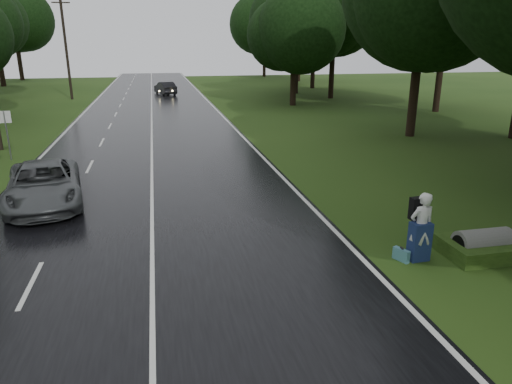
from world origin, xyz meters
The scene contains 14 objects.
ground centered at (0.00, 0.00, 0.00)m, with size 160.00×160.00×0.00m, color #294514.
road centered at (0.00, 20.00, 0.02)m, with size 12.00×140.00×0.04m, color black.
lane_center centered at (0.00, 20.00, 0.04)m, with size 0.12×140.00×0.01m, color silver.
grey_car centered at (-3.91, 8.48, 0.82)m, with size 2.58×5.59×1.55m, color #4C4F51.
far_car centered at (1.64, 47.61, 0.78)m, with size 1.57×4.49×1.48m, color black.
hitchhiker centered at (7.35, 1.32, 0.93)m, with size 0.76×0.69×2.00m.
suitcase centered at (6.85, 1.34, 0.18)m, with size 0.14×0.50×0.36m, color teal.
culvert centered at (9.31, 1.17, 0.00)m, with size 0.79×0.79×1.59m, color slate.
utility_pole_mid centered at (-8.50, 19.23, 0.00)m, with size 1.80×0.28×9.25m, color black, non-canonical shape.
utility_pole_far centered at (-8.50, 45.02, 0.00)m, with size 1.80×0.28×10.94m, color black, non-canonical shape.
road_sign_b centered at (-7.20, 16.41, 0.00)m, with size 0.62×0.10×2.57m, color white, non-canonical shape.
tree_right_d centered at (16.71, 18.10, 0.00)m, with size 10.20×10.20×15.93m, color black, non-canonical shape.
tree_right_e centered at (13.66, 35.00, 0.00)m, with size 7.69×7.69×12.01m, color black, non-canonical shape.
tree_right_f centered at (17.26, 45.83, 0.00)m, with size 8.85×8.85×13.82m, color black, non-canonical shape.
Camera 1 is at (0.37, -9.35, 5.84)m, focal length 32.46 mm.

